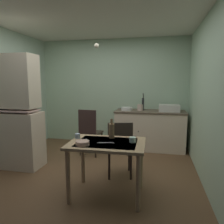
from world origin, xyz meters
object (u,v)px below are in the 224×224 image
at_px(dining_table, 107,150).
at_px(glass_bottle, 112,130).
at_px(chair_far_side, 120,147).
at_px(chair_by_counter, 90,131).
at_px(hand_pump, 143,103).
at_px(sink_basin, 169,108).
at_px(teacup_cream, 78,136).
at_px(mixing_bowl_counter, 127,109).
at_px(serving_bowl_wide, 82,143).
at_px(hutch_cabinet, 16,116).

bearing_deg(dining_table, glass_bottle, 85.94).
relative_size(dining_table, chair_far_side, 1.11).
relative_size(chair_by_counter, glass_bottle, 3.55).
bearing_deg(hand_pump, glass_bottle, -98.37).
xyz_separation_m(sink_basin, teacup_cream, (-1.32, -2.07, -0.18)).
xyz_separation_m(mixing_bowl_counter, glass_bottle, (0.06, -1.88, -0.06)).
bearing_deg(serving_bowl_wide, hutch_cabinet, 151.82).
bearing_deg(chair_far_side, glass_bottle, -98.36).
height_order(hand_pump, dining_table, hand_pump).
xyz_separation_m(hand_pump, glass_bottle, (-0.29, -1.98, -0.19)).
xyz_separation_m(hutch_cabinet, teacup_cream, (1.35, -0.54, -0.15)).
relative_size(teacup_cream, glass_bottle, 0.26).
bearing_deg(serving_bowl_wide, hand_pump, 76.53).
bearing_deg(sink_basin, mixing_bowl_counter, -176.92).
xyz_separation_m(hutch_cabinet, sink_basin, (2.67, 1.53, 0.02)).
bearing_deg(dining_table, chair_by_counter, 116.23).
bearing_deg(teacup_cream, serving_bowl_wide, -57.96).
bearing_deg(serving_bowl_wide, mixing_bowl_counter, 84.57).
distance_m(sink_basin, chair_by_counter, 1.80).
bearing_deg(hand_pump, chair_by_counter, -143.93).
xyz_separation_m(hutch_cabinet, chair_far_side, (1.86, -0.04, -0.44)).
height_order(hutch_cabinet, sink_basin, hutch_cabinet).
relative_size(dining_table, glass_bottle, 3.70).
height_order(hutch_cabinet, dining_table, hutch_cabinet).
bearing_deg(chair_by_counter, teacup_cream, -78.64).
bearing_deg(chair_far_side, serving_bowl_wide, -113.28).
relative_size(sink_basin, serving_bowl_wide, 2.54).
relative_size(sink_basin, mixing_bowl_counter, 1.79).
distance_m(chair_by_counter, glass_bottle, 1.47).
bearing_deg(hutch_cabinet, chair_by_counter, 37.78).
height_order(teacup_cream, glass_bottle, glass_bottle).
bearing_deg(dining_table, serving_bowl_wide, -143.83).
bearing_deg(mixing_bowl_counter, serving_bowl_wide, -95.43).
bearing_deg(hutch_cabinet, chair_far_side, -1.09).
distance_m(sink_basin, glass_bottle, 2.12).
distance_m(sink_basin, hand_pump, 0.58).
xyz_separation_m(dining_table, teacup_cream, (-0.44, 0.08, 0.15)).
bearing_deg(serving_bowl_wide, chair_by_counter, 105.27).
distance_m(hutch_cabinet, glass_bottle, 1.85).
bearing_deg(chair_far_side, mixing_bowl_counter, 94.43).
distance_m(mixing_bowl_counter, glass_bottle, 1.89).
distance_m(mixing_bowl_counter, chair_by_counter, 1.01).
bearing_deg(glass_bottle, teacup_cream, -163.88).
xyz_separation_m(hutch_cabinet, glass_bottle, (1.80, -0.40, -0.08)).
bearing_deg(dining_table, teacup_cream, 169.11).
xyz_separation_m(hutch_cabinet, mixing_bowl_counter, (1.74, 1.48, -0.02)).
distance_m(dining_table, chair_by_counter, 1.62).
relative_size(hand_pump, dining_table, 0.39).
height_order(sink_basin, dining_table, sink_basin).
relative_size(mixing_bowl_counter, chair_by_counter, 0.25).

